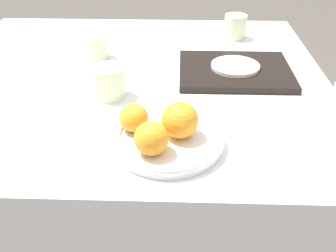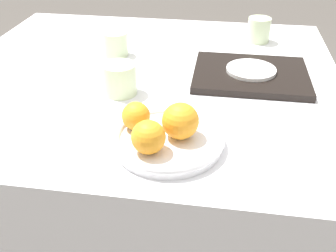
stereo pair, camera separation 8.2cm
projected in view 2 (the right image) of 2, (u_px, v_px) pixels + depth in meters
ground_plane at (150, 245)px, 1.56m from camera, size 12.00×12.00×0.00m
table at (147, 172)px, 1.36m from camera, size 1.15×1.05×0.74m
fruit_platter at (168, 140)px, 0.84m from camera, size 0.24×0.24×0.03m
orange_0 at (180, 121)px, 0.82m from camera, size 0.08×0.08×0.08m
orange_1 at (148, 137)px, 0.78m from camera, size 0.07×0.07×0.07m
orange_2 at (136, 116)px, 0.85m from camera, size 0.06×0.06×0.06m
serving_tray at (251, 75)px, 1.13m from camera, size 0.32×0.26×0.02m
side_plate at (251, 70)px, 1.12m from camera, size 0.14×0.14×0.01m
cup_0 at (116, 44)px, 1.26m from camera, size 0.08×0.08×0.08m
cup_1 at (120, 79)px, 1.03m from camera, size 0.09×0.09×0.08m
cup_2 at (259, 30)px, 1.36m from camera, size 0.08×0.08×0.08m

